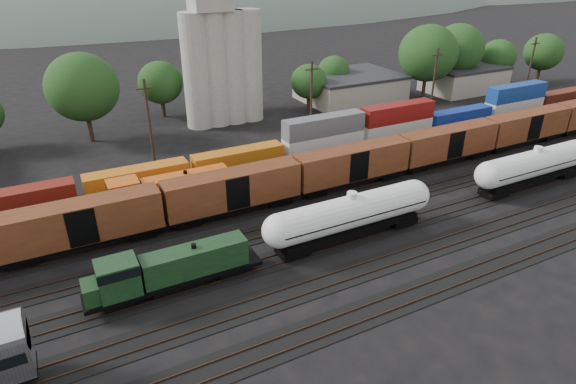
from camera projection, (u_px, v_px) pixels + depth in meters
name	position (u px, v px, depth m)	size (l,w,h in m)	color
ground	(315.00, 220.00, 52.10)	(600.00, 600.00, 0.00)	black
tracks	(315.00, 219.00, 52.08)	(180.00, 33.20, 0.20)	black
green_locomotive	(165.00, 270.00, 39.93)	(14.99, 2.65, 3.97)	black
tank_car_a	(351.00, 214.00, 47.25)	(19.01, 3.40, 4.98)	white
tank_car_b	(534.00, 165.00, 58.28)	(18.81, 3.37, 4.93)	white
orange_locomotive	(162.00, 190.00, 53.32)	(16.17, 2.70, 4.04)	black
boxcar_string	(352.00, 164.00, 58.00)	(169.00, 2.90, 4.20)	black
container_wall	(246.00, 154.00, 62.17)	(160.05, 2.60, 5.80)	black
grain_silo	(221.00, 55.00, 77.06)	(13.40, 5.00, 29.00)	#A2A095
industrial_sheds	(245.00, 106.00, 81.72)	(119.38, 17.26, 5.10)	#9E937F
tree_band	(237.00, 78.00, 79.82)	(159.24, 21.57, 14.16)	black
utility_poles	(236.00, 111.00, 66.82)	(122.20, 0.36, 12.00)	black
distant_hills	(123.00, 43.00, 277.82)	(860.00, 286.00, 130.00)	#59665B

